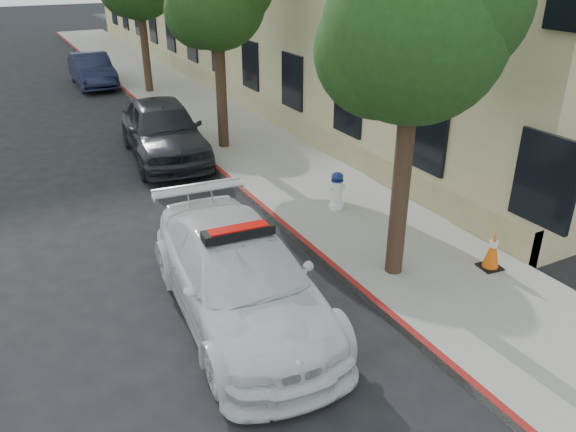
{
  "coord_description": "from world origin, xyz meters",
  "views": [
    {
      "loc": [
        -2.81,
        -8.75,
        5.33
      ],
      "look_at": [
        1.46,
        -0.7,
        1.0
      ],
      "focal_mm": 35.0,
      "sensor_mm": 36.0,
      "label": 1
    }
  ],
  "objects_px": {
    "parked_car_far": "(92,70)",
    "traffic_cone": "(493,251)",
    "police_car": "(240,277)",
    "parked_car_mid": "(163,129)",
    "fire_hydrant": "(337,191)"
  },
  "relations": [
    {
      "from": "traffic_cone",
      "to": "fire_hydrant",
      "type": "bearing_deg",
      "value": 106.67
    },
    {
      "from": "police_car",
      "to": "parked_car_mid",
      "type": "distance_m",
      "value": 8.09
    },
    {
      "from": "parked_car_mid",
      "to": "fire_hydrant",
      "type": "distance_m",
      "value": 5.91
    },
    {
      "from": "traffic_cone",
      "to": "parked_car_mid",
      "type": "bearing_deg",
      "value": 110.21
    },
    {
      "from": "parked_car_mid",
      "to": "fire_hydrant",
      "type": "bearing_deg",
      "value": -61.98
    },
    {
      "from": "parked_car_mid",
      "to": "fire_hydrant",
      "type": "height_order",
      "value": "parked_car_mid"
    },
    {
      "from": "parked_car_mid",
      "to": "traffic_cone",
      "type": "distance_m",
      "value": 9.55
    },
    {
      "from": "parked_car_far",
      "to": "fire_hydrant",
      "type": "distance_m",
      "value": 16.09
    },
    {
      "from": "parked_car_far",
      "to": "fire_hydrant",
      "type": "xyz_separation_m",
      "value": [
        2.25,
        -15.93,
        -0.12
      ]
    },
    {
      "from": "police_car",
      "to": "parked_car_far",
      "type": "xyz_separation_m",
      "value": [
        1.16,
        18.48,
        -0.04
      ]
    },
    {
      "from": "parked_car_mid",
      "to": "parked_car_far",
      "type": "height_order",
      "value": "parked_car_mid"
    },
    {
      "from": "police_car",
      "to": "parked_car_far",
      "type": "relative_size",
      "value": 1.23
    },
    {
      "from": "parked_car_mid",
      "to": "traffic_cone",
      "type": "bearing_deg",
      "value": -64.17
    },
    {
      "from": "police_car",
      "to": "parked_car_far",
      "type": "bearing_deg",
      "value": 91.0
    },
    {
      "from": "parked_car_far",
      "to": "traffic_cone",
      "type": "distance_m",
      "value": 19.71
    }
  ]
}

